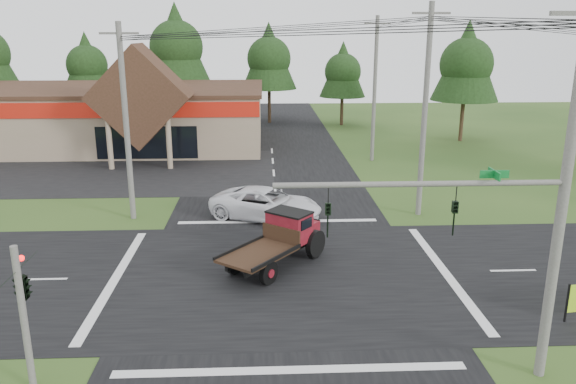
{
  "coord_description": "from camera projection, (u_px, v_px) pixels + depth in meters",
  "views": [
    {
      "loc": [
        -0.73,
        -21.94,
        9.93
      ],
      "look_at": [
        0.48,
        5.2,
        2.2
      ],
      "focal_mm": 35.0,
      "sensor_mm": 36.0,
      "label": 1
    }
  ],
  "objects": [
    {
      "name": "road_ns",
      "position": [
        282.0,
        275.0,
        23.83
      ],
      "size": [
        12.0,
        120.0,
        0.02
      ],
      "primitive_type": "cube",
      "color": "black",
      "rests_on": "ground"
    },
    {
      "name": "tree_row_c",
      "position": [
        176.0,
        44.0,
        60.41
      ],
      "size": [
        7.28,
        7.28,
        13.13
      ],
      "color": "#332316",
      "rests_on": "ground"
    },
    {
      "name": "antique_flatbed_truck",
      "position": [
        275.0,
        242.0,
        24.43
      ],
      "size": [
        5.07,
        5.64,
        2.31
      ],
      "primitive_type": null,
      "rotation": [
        0.0,
        0.0,
        -0.67
      ],
      "color": "#590C14",
      "rests_on": "ground"
    },
    {
      "name": "cvs_building",
      "position": [
        98.0,
        115.0,
        50.81
      ],
      "size": [
        30.4,
        18.2,
        9.19
      ],
      "color": "gray",
      "rests_on": "ground"
    },
    {
      "name": "ground",
      "position": [
        282.0,
        275.0,
        23.83
      ],
      "size": [
        120.0,
        120.0,
        0.0
      ],
      "primitive_type": "plane",
      "color": "#2A4819",
      "rests_on": "ground"
    },
    {
      "name": "utility_pole_nr",
      "position": [
        564.0,
        195.0,
        15.4
      ],
      "size": [
        2.0,
        0.3,
        11.0
      ],
      "color": "#595651",
      "rests_on": "ground"
    },
    {
      "name": "tree_row_e",
      "position": [
        343.0,
        70.0,
        60.95
      ],
      "size": [
        5.04,
        5.04,
        9.09
      ],
      "color": "#332316",
      "rests_on": "ground"
    },
    {
      "name": "traffic_signal_mast",
      "position": [
        499.0,
        237.0,
        15.66
      ],
      "size": [
        8.12,
        0.24,
        7.0
      ],
      "color": "#595651",
      "rests_on": "ground"
    },
    {
      "name": "traffic_signal_corner",
      "position": [
        20.0,
        273.0,
        15.51
      ],
      "size": [
        0.53,
        2.48,
        4.4
      ],
      "color": "#595651",
      "rests_on": "ground"
    },
    {
      "name": "road_ew",
      "position": [
        282.0,
        275.0,
        23.83
      ],
      "size": [
        120.0,
        12.0,
        0.02
      ],
      "primitive_type": "cube",
      "color": "black",
      "rests_on": "ground"
    },
    {
      "name": "utility_pole_nw",
      "position": [
        126.0,
        122.0,
        29.7
      ],
      "size": [
        2.0,
        0.3,
        10.5
      ],
      "color": "#595651",
      "rests_on": "ground"
    },
    {
      "name": "tree_side_ne",
      "position": [
        467.0,
        62.0,
        51.4
      ],
      "size": [
        6.16,
        6.16,
        11.11
      ],
      "color": "#332316",
      "rests_on": "ground"
    },
    {
      "name": "white_pickup",
      "position": [
        266.0,
        204.0,
        30.88
      ],
      "size": [
        6.72,
        5.0,
        1.7
      ],
      "primitive_type": "imported",
      "rotation": [
        0.0,
        0.0,
        1.16
      ],
      "color": "white",
      "rests_on": "ground"
    },
    {
      "name": "parking_apron",
      "position": [
        84.0,
        172.0,
        41.48
      ],
      "size": [
        28.0,
        14.0,
        0.02
      ],
      "primitive_type": "cube",
      "color": "black",
      "rests_on": "ground"
    },
    {
      "name": "tree_row_d",
      "position": [
        269.0,
        57.0,
        62.16
      ],
      "size": [
        6.16,
        6.16,
        11.11
      ],
      "color": "#332316",
      "rests_on": "ground"
    },
    {
      "name": "utility_pole_n",
      "position": [
        375.0,
        88.0,
        43.74
      ],
      "size": [
        2.0,
        0.3,
        11.2
      ],
      "color": "#595651",
      "rests_on": "ground"
    },
    {
      "name": "utility_pole_ne",
      "position": [
        425.0,
        110.0,
        30.25
      ],
      "size": [
        2.0,
        0.3,
        11.5
      ],
      "color": "#595651",
      "rests_on": "ground"
    },
    {
      "name": "tree_row_b",
      "position": [
        87.0,
        63.0,
        61.49
      ],
      "size": [
        5.6,
        5.6,
        10.1
      ],
      "color": "#332316",
      "rests_on": "ground"
    }
  ]
}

